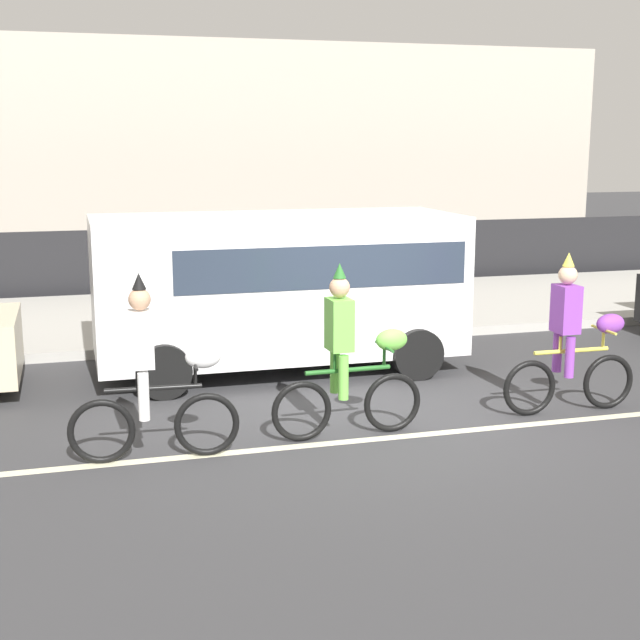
{
  "coord_description": "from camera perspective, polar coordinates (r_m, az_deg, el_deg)",
  "views": [
    {
      "loc": [
        -3.52,
        -9.2,
        3.19
      ],
      "look_at": [
        -0.58,
        1.2,
        1.0
      ],
      "focal_mm": 50.0,
      "sensor_mm": 36.0,
      "label": 1
    }
  ],
  "objects": [
    {
      "name": "parade_cyclist_lime",
      "position": [
        9.62,
        1.88,
        -2.69
      ],
      "size": [
        1.72,
        0.5,
        1.92
      ],
      "color": "black",
      "rests_on": "ground"
    },
    {
      "name": "road_centre_line",
      "position": [
        9.91,
        5.96,
        -7.35
      ],
      "size": [
        36.0,
        0.14,
        0.01
      ],
      "primitive_type": "cube",
      "color": "beige",
      "rests_on": "ground"
    },
    {
      "name": "fence_line",
      "position": [
        19.1,
        -5.03,
        3.91
      ],
      "size": [
        40.0,
        0.08,
        1.4
      ],
      "primitive_type": "cube",
      "color": "black",
      "rests_on": "ground"
    },
    {
      "name": "sidewalk_curb",
      "position": [
        16.39,
        -3.09,
        0.47
      ],
      "size": [
        60.0,
        5.0,
        0.15
      ],
      "primitive_type": "cube",
      "color": "#ADAAA3",
      "rests_on": "ground"
    },
    {
      "name": "building_backdrop",
      "position": [
        27.22,
        -14.55,
        10.4
      ],
      "size": [
        28.0,
        8.0,
        5.73
      ],
      "primitive_type": "cube",
      "color": "#B2A899",
      "rests_on": "ground"
    },
    {
      "name": "ground_plane",
      "position": [
        10.36,
        4.93,
        -6.53
      ],
      "size": [
        80.0,
        80.0,
        0.0
      ],
      "primitive_type": "plane",
      "color": "#38383A"
    },
    {
      "name": "parade_cyclist_zebra",
      "position": [
        9.06,
        -10.55,
        -3.76
      ],
      "size": [
        1.72,
        0.5,
        1.92
      ],
      "color": "black",
      "rests_on": "ground"
    },
    {
      "name": "parked_van_white",
      "position": [
        12.38,
        -2.41,
        2.56
      ],
      "size": [
        5.0,
        2.22,
        2.18
      ],
      "color": "white",
      "rests_on": "ground"
    },
    {
      "name": "parade_cyclist_purple",
      "position": [
        10.9,
        15.87,
        -1.44
      ],
      "size": [
        1.72,
        0.5,
        1.92
      ],
      "color": "black",
      "rests_on": "ground"
    }
  ]
}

